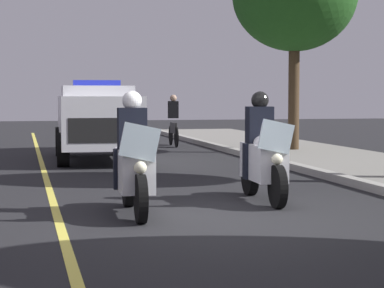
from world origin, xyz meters
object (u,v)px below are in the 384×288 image
object	(u,v)px
cyclist_background	(173,121)
police_motorcycle_lead_left	(134,164)
police_motorcycle_lead_right	(263,157)
police_suv	(97,119)

from	to	relation	value
cyclist_background	police_motorcycle_lead_left	bearing A→B (deg)	-13.89
police_motorcycle_lead_right	cyclist_background	xyz separation A→B (m)	(-12.67, 1.18, 0.14)
police_motorcycle_lead_left	police_motorcycle_lead_right	xyz separation A→B (m)	(-0.79, 2.15, 0.00)
police_motorcycle_lead_right	cyclist_background	distance (m)	12.72
police_motorcycle_lead_left	police_suv	world-z (taller)	police_suv
police_suv	cyclist_background	world-z (taller)	police_suv
police_motorcycle_lead_left	police_motorcycle_lead_right	bearing A→B (deg)	110.23
police_motorcycle_lead_left	police_suv	size ratio (longest dim) A/B	0.43
police_motorcycle_lead_right	cyclist_background	size ratio (longest dim) A/B	1.22
police_motorcycle_lead_left	police_suv	bearing A→B (deg)	177.60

